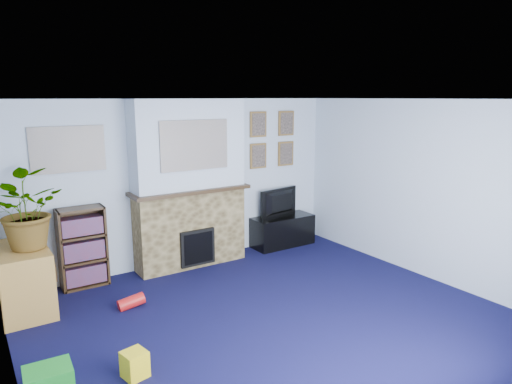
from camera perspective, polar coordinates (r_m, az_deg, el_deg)
floor at (r=5.26m, az=1.94°, el=-15.64°), size 5.00×4.50×0.01m
ceiling at (r=4.67m, az=2.15°, el=11.51°), size 5.00×4.50×0.01m
wall_back at (r=6.74m, az=-9.08°, el=1.20°), size 5.00×0.04×2.40m
wall_front at (r=3.35m, az=25.30°, el=-10.81°), size 5.00×0.04×2.40m
wall_left at (r=4.00m, az=-28.92°, el=-7.53°), size 0.04×4.50×2.40m
wall_right at (r=6.56m, az=20.16°, el=0.32°), size 0.04×4.50×2.40m
chimney_breast at (r=6.56m, az=-8.34°, el=0.79°), size 1.72×0.50×2.40m
collage_main at (r=6.29m, az=-7.68°, el=5.82°), size 1.00×0.03×0.68m
collage_left at (r=6.18m, az=-22.44°, el=4.94°), size 0.90×0.03×0.58m
portrait_tl at (r=7.25m, az=0.27°, el=8.46°), size 0.30×0.03×0.40m
portrait_tr at (r=7.57m, az=3.78°, el=8.57°), size 0.30×0.03×0.40m
portrait_bl at (r=7.30m, az=0.27°, el=4.54°), size 0.30×0.03×0.40m
portrait_br at (r=7.62m, az=3.73°, el=4.81°), size 0.30×0.03×0.40m
tv_stand at (r=7.61m, az=3.31°, el=-5.02°), size 1.04×0.44×0.49m
television at (r=7.49m, az=3.27°, el=-1.35°), size 0.79×0.23×0.45m
bookshelf at (r=6.33m, az=-20.84°, el=-6.67°), size 0.58×0.28×1.05m
sideboard at (r=5.95m, az=-27.03°, el=-9.95°), size 0.54×0.97×0.76m
potted_plant at (r=5.66m, az=-27.26°, el=-2.10°), size 1.01×1.03×0.87m
mantel_clock at (r=6.49m, az=-8.59°, el=0.99°), size 0.09×0.05×0.13m
mantel_candle at (r=6.66m, az=-5.55°, el=1.43°), size 0.04×0.04×0.14m
mantel_teddy at (r=6.29m, az=-13.16°, el=0.41°), size 0.13×0.13×0.13m
mantel_can at (r=6.87m, az=-2.34°, el=1.63°), size 0.06×0.06×0.13m
toy_ball at (r=4.48m, az=-25.21°, el=-20.81°), size 0.20×0.20×0.20m
toy_block at (r=4.42m, az=-14.91°, el=-20.19°), size 0.23×0.23×0.24m
toy_tube at (r=5.68m, az=-15.32°, el=-13.12°), size 0.32×0.14×0.18m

